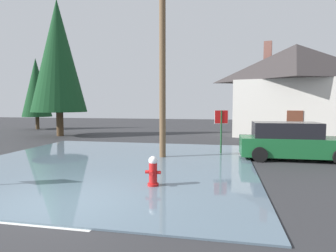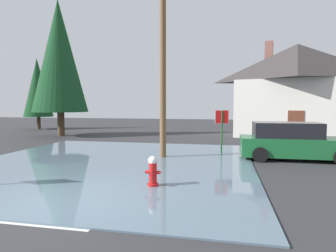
{
  "view_description": "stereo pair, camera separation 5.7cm",
  "coord_description": "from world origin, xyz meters",
  "px_view_note": "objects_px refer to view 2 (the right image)",
  "views": [
    {
      "loc": [
        3.85,
        -6.11,
        2.4
      ],
      "look_at": [
        1.89,
        3.8,
        1.63
      ],
      "focal_mm": 30.24,
      "sensor_mm": 36.0,
      "label": 1
    },
    {
      "loc": [
        3.91,
        -6.1,
        2.4
      ],
      "look_at": [
        1.89,
        3.8,
        1.63
      ],
      "focal_mm": 30.24,
      "sensor_mm": 36.0,
      "label": 2
    }
  ],
  "objects_px": {
    "fire_hydrant": "(153,172)",
    "parked_car": "(292,142)",
    "utility_pole": "(163,61)",
    "house": "(296,89)",
    "pine_tree_tall_left": "(38,88)",
    "pine_tree_mid_left": "(59,56)",
    "stop_sign_far": "(222,123)"
  },
  "relations": [
    {
      "from": "house",
      "to": "pine_tree_mid_left",
      "type": "xyz_separation_m",
      "value": [
        -17.49,
        -3.28,
        2.44
      ]
    },
    {
      "from": "parked_car",
      "to": "pine_tree_mid_left",
      "type": "bearing_deg",
      "value": 156.98
    },
    {
      "from": "fire_hydrant",
      "to": "parked_car",
      "type": "distance_m",
      "value": 7.18
    },
    {
      "from": "pine_tree_tall_left",
      "to": "pine_tree_mid_left",
      "type": "distance_m",
      "value": 7.63
    },
    {
      "from": "fire_hydrant",
      "to": "pine_tree_tall_left",
      "type": "height_order",
      "value": "pine_tree_tall_left"
    },
    {
      "from": "house",
      "to": "parked_car",
      "type": "distance_m",
      "value": 10.39
    },
    {
      "from": "fire_hydrant",
      "to": "parked_car",
      "type": "height_order",
      "value": "parked_car"
    },
    {
      "from": "stop_sign_far",
      "to": "pine_tree_mid_left",
      "type": "relative_size",
      "value": 0.21
    },
    {
      "from": "parked_car",
      "to": "pine_tree_tall_left",
      "type": "relative_size",
      "value": 0.67
    },
    {
      "from": "stop_sign_far",
      "to": "pine_tree_tall_left",
      "type": "height_order",
      "value": "pine_tree_tall_left"
    },
    {
      "from": "utility_pole",
      "to": "pine_tree_tall_left",
      "type": "bearing_deg",
      "value": 141.31
    },
    {
      "from": "utility_pole",
      "to": "house",
      "type": "bearing_deg",
      "value": 52.97
    },
    {
      "from": "utility_pole",
      "to": "stop_sign_far",
      "type": "height_order",
      "value": "utility_pole"
    },
    {
      "from": "fire_hydrant",
      "to": "parked_car",
      "type": "xyz_separation_m",
      "value": [
        4.92,
        5.21,
        0.33
      ]
    },
    {
      "from": "fire_hydrant",
      "to": "parked_car",
      "type": "relative_size",
      "value": 0.2
    },
    {
      "from": "fire_hydrant",
      "to": "pine_tree_mid_left",
      "type": "distance_m",
      "value": 16.53
    },
    {
      "from": "stop_sign_far",
      "to": "parked_car",
      "type": "height_order",
      "value": "stop_sign_far"
    },
    {
      "from": "fire_hydrant",
      "to": "stop_sign_far",
      "type": "bearing_deg",
      "value": 72.54
    },
    {
      "from": "utility_pole",
      "to": "house",
      "type": "xyz_separation_m",
      "value": [
        7.9,
        10.47,
        -0.75
      ]
    },
    {
      "from": "house",
      "to": "pine_tree_tall_left",
      "type": "relative_size",
      "value": 1.45
    },
    {
      "from": "fire_hydrant",
      "to": "utility_pole",
      "type": "relative_size",
      "value": 0.11
    },
    {
      "from": "parked_car",
      "to": "pine_tree_tall_left",
      "type": "xyz_separation_m",
      "value": [
        -20.71,
        11.36,
        3.24
      ]
    },
    {
      "from": "stop_sign_far",
      "to": "house",
      "type": "relative_size",
      "value": 0.22
    },
    {
      "from": "fire_hydrant",
      "to": "pine_tree_tall_left",
      "type": "bearing_deg",
      "value": 133.6
    },
    {
      "from": "pine_tree_tall_left",
      "to": "pine_tree_mid_left",
      "type": "bearing_deg",
      "value": -41.72
    },
    {
      "from": "fire_hydrant",
      "to": "stop_sign_far",
      "type": "height_order",
      "value": "stop_sign_far"
    },
    {
      "from": "utility_pole",
      "to": "house",
      "type": "distance_m",
      "value": 13.13
    },
    {
      "from": "utility_pole",
      "to": "stop_sign_far",
      "type": "relative_size",
      "value": 3.89
    },
    {
      "from": "pine_tree_tall_left",
      "to": "pine_tree_mid_left",
      "type": "height_order",
      "value": "pine_tree_mid_left"
    },
    {
      "from": "stop_sign_far",
      "to": "pine_tree_mid_left",
      "type": "bearing_deg",
      "value": 154.9
    },
    {
      "from": "fire_hydrant",
      "to": "pine_tree_mid_left",
      "type": "xyz_separation_m",
      "value": [
        -10.29,
        11.67,
        5.57
      ]
    },
    {
      "from": "stop_sign_far",
      "to": "house",
      "type": "bearing_deg",
      "value": 59.32
    }
  ]
}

